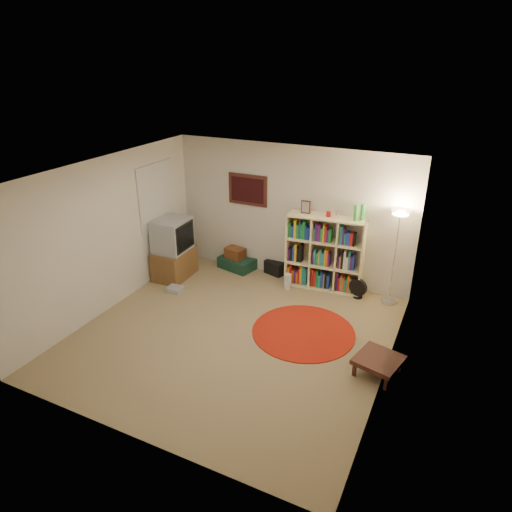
{
  "coord_description": "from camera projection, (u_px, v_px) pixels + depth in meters",
  "views": [
    {
      "loc": [
        2.83,
        -5.1,
        3.95
      ],
      "look_at": [
        0.1,
        0.6,
        1.1
      ],
      "focal_mm": 32.0,
      "sensor_mm": 36.0,
      "label": 1
    }
  ],
  "objects": [
    {
      "name": "duffel_bag",
      "position": [
        276.0,
        267.0,
        8.84
      ],
      "size": [
        0.45,
        0.41,
        0.26
      ],
      "rotation": [
        0.0,
        0.0,
        -0.28
      ],
      "color": "black",
      "rests_on": "ground"
    },
    {
      "name": "floor_fan",
      "position": [
        358.0,
        288.0,
        7.92
      ],
      "size": [
        0.32,
        0.2,
        0.37
      ],
      "rotation": [
        0.0,
        0.0,
        -0.23
      ],
      "color": "black",
      "rests_on": "ground"
    },
    {
      "name": "suitcase",
      "position": [
        237.0,
        263.0,
        9.04
      ],
      "size": [
        0.76,
        0.58,
        0.22
      ],
      "rotation": [
        0.0,
        0.0,
        -0.22
      ],
      "color": "#133627",
      "rests_on": "ground"
    },
    {
      "name": "wicker_basket",
      "position": [
        235.0,
        253.0,
        8.96
      ],
      "size": [
        0.41,
        0.34,
        0.21
      ],
      "rotation": [
        0.0,
        0.0,
        -0.23
      ],
      "color": "brown",
      "rests_on": "suitcase"
    },
    {
      "name": "side_table",
      "position": [
        379.0,
        361.0,
        6.02
      ],
      "size": [
        0.68,
        0.68,
        0.26
      ],
      "rotation": [
        0.0,
        0.0,
        -0.24
      ],
      "color": "#3B1914",
      "rests_on": "ground"
    },
    {
      "name": "bookshelf",
      "position": [
        324.0,
        254.0,
        8.1
      ],
      "size": [
        1.39,
        0.49,
        1.64
      ],
      "rotation": [
        0.0,
        0.0,
        0.07
      ],
      "color": "#FFECAA",
      "rests_on": "ground"
    },
    {
      "name": "red_rug",
      "position": [
        303.0,
        332.0,
        7.01
      ],
      "size": [
        1.58,
        1.58,
        0.01
      ],
      "color": "#9C180B",
      "rests_on": "ground"
    },
    {
      "name": "floor_lamp",
      "position": [
        399.0,
        227.0,
        7.27
      ],
      "size": [
        0.41,
        0.41,
        1.66
      ],
      "rotation": [
        0.0,
        0.0,
        -0.34
      ],
      "color": "silver",
      "rests_on": "ground"
    },
    {
      "name": "tv_stand",
      "position": [
        173.0,
        250.0,
        8.52
      ],
      "size": [
        0.59,
        0.82,
        1.16
      ],
      "rotation": [
        0.0,
        0.0,
        0.04
      ],
      "color": "brown",
      "rests_on": "ground"
    },
    {
      "name": "room",
      "position": [
        230.0,
        258.0,
        6.48
      ],
      "size": [
        4.54,
        4.54,
        2.54
      ],
      "color": "#937D56",
      "rests_on": "ground"
    },
    {
      "name": "dvd_box",
      "position": [
        175.0,
        289.0,
        8.18
      ],
      "size": [
        0.28,
        0.24,
        0.09
      ],
      "rotation": [
        0.0,
        0.0,
        0.05
      ],
      "color": "#A4A5A8",
      "rests_on": "ground"
    },
    {
      "name": "paper_towel",
      "position": [
        288.0,
        281.0,
        8.26
      ],
      "size": [
        0.13,
        0.13,
        0.28
      ],
      "rotation": [
        0.0,
        0.0,
        0.01
      ],
      "color": "white",
      "rests_on": "ground"
    }
  ]
}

